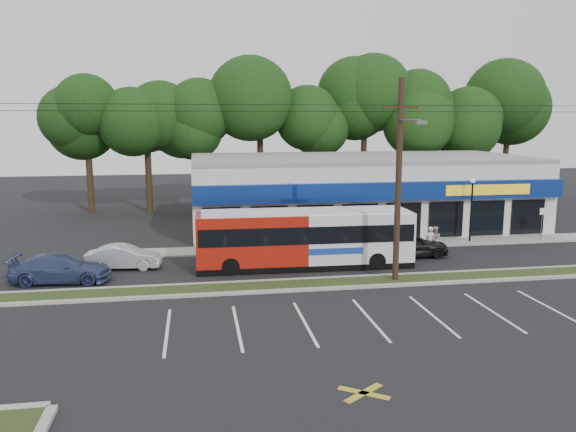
% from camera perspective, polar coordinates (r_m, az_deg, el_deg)
% --- Properties ---
extents(ground, '(120.00, 120.00, 0.00)m').
position_cam_1_polar(ground, '(27.08, 5.54, -7.51)').
color(ground, black).
rests_on(ground, ground).
extents(grass_strip, '(40.00, 1.60, 0.12)m').
position_cam_1_polar(grass_strip, '(27.99, 5.01, -6.80)').
color(grass_strip, '#253515').
rests_on(grass_strip, ground).
extents(curb_south, '(40.00, 0.25, 0.14)m').
position_cam_1_polar(curb_south, '(27.20, 5.46, -7.28)').
color(curb_south, '#9E9E93').
rests_on(curb_south, ground).
extents(curb_north, '(40.00, 0.25, 0.14)m').
position_cam_1_polar(curb_north, '(28.77, 4.59, -6.31)').
color(curb_north, '#9E9E93').
rests_on(curb_north, ground).
extents(sidewalk, '(32.00, 2.20, 0.10)m').
position_cam_1_polar(sidewalk, '(36.82, 9.47, -2.87)').
color(sidewalk, '#9E9E93').
rests_on(sidewalk, ground).
extents(strip_mall, '(25.00, 12.55, 5.30)m').
position_cam_1_polar(strip_mall, '(43.01, 7.24, 2.53)').
color(strip_mall, beige).
rests_on(strip_mall, ground).
extents(utility_pole, '(50.00, 2.77, 10.00)m').
position_cam_1_polar(utility_pole, '(27.73, 10.90, 4.20)').
color(utility_pole, black).
rests_on(utility_pole, ground).
extents(lamp_post, '(0.30, 0.30, 4.25)m').
position_cam_1_polar(lamp_post, '(38.52, 18.16, 1.30)').
color(lamp_post, black).
rests_on(lamp_post, ground).
extents(sign_post, '(0.45, 0.10, 2.23)m').
position_cam_1_polar(sign_post, '(41.05, 24.42, -0.17)').
color(sign_post, '#59595E').
rests_on(sign_post, ground).
extents(tree_line, '(46.76, 6.76, 11.83)m').
position_cam_1_polar(tree_line, '(52.09, 2.55, 10.20)').
color(tree_line, black).
rests_on(tree_line, ground).
extents(metrobus, '(11.87, 2.76, 3.18)m').
position_cam_1_polar(metrobus, '(30.70, 1.74, -2.15)').
color(metrobus, '#A6190C').
rests_on(metrobus, ground).
extents(car_dark, '(4.54, 1.95, 1.53)m').
position_cam_1_polar(car_dark, '(33.84, 12.25, -2.84)').
color(car_dark, black).
rests_on(car_dark, ground).
extents(car_silver, '(4.07, 1.66, 1.31)m').
position_cam_1_polar(car_silver, '(31.82, -16.37, -4.02)').
color(car_silver, '#AEB2B6').
rests_on(car_silver, ground).
extents(car_blue, '(5.00, 2.34, 1.41)m').
position_cam_1_polar(car_blue, '(30.26, -22.10, -4.96)').
color(car_blue, navy).
rests_on(car_blue, ground).
extents(pedestrian_a, '(0.68, 0.49, 1.73)m').
position_cam_1_polar(pedestrian_a, '(34.62, 14.19, -2.46)').
color(pedestrian_a, silver).
rests_on(pedestrian_a, ground).
extents(pedestrian_b, '(0.95, 0.84, 1.65)m').
position_cam_1_polar(pedestrian_b, '(35.23, 14.66, -2.34)').
color(pedestrian_b, '#BAABA8').
rests_on(pedestrian_b, ground).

